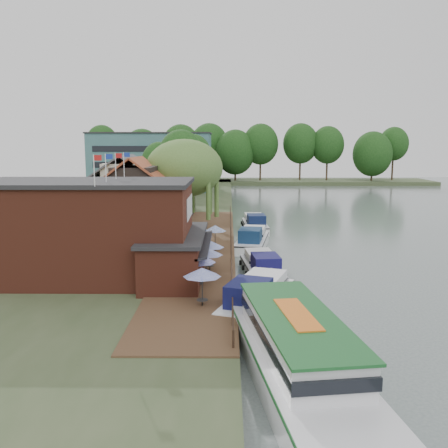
{
  "coord_description": "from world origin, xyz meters",
  "views": [
    {
      "loc": [
        -5.52,
        -36.88,
        10.85
      ],
      "look_at": [
        -6.0,
        12.0,
        3.0
      ],
      "focal_mm": 40.0,
      "sensor_mm": 36.0,
      "label": 1
    }
  ],
  "objects": [
    {
      "name": "ground",
      "position": [
        0.0,
        0.0,
        0.0
      ],
      "size": [
        260.0,
        260.0,
        0.0
      ],
      "primitive_type": "plane",
      "color": "#4C5855",
      "rests_on": "ground"
    },
    {
      "name": "swan",
      "position": [
        -4.23,
        -13.54,
        0.22
      ],
      "size": [
        0.44,
        0.44,
        0.44
      ],
      "primitive_type": "sphere",
      "color": "white",
      "rests_on": "ground"
    },
    {
      "name": "bank_tree_4",
      "position": [
        -15.84,
        84.2,
        6.59
      ],
      "size": [
        7.72,
        7.72,
        11.17
      ],
      "primitive_type": null,
      "color": "#143811",
      "rests_on": "land_bank"
    },
    {
      "name": "hotel_block",
      "position": [
        -22.0,
        70.0,
        7.15
      ],
      "size": [
        25.4,
        12.4,
        12.3
      ],
      "primitive_type": null,
      "color": "#38666B",
      "rests_on": "land_bank"
    },
    {
      "name": "land_bank",
      "position": [
        -30.0,
        35.0,
        0.5
      ],
      "size": [
        50.0,
        140.0,
        1.0
      ],
      "primitive_type": "cube",
      "color": "#384728",
      "rests_on": "ground"
    },
    {
      "name": "bank_tree_1",
      "position": [
        -17.51,
        49.28,
        6.13
      ],
      "size": [
        6.14,
        6.14,
        10.26
      ],
      "primitive_type": null,
      "color": "#143811",
      "rests_on": "land_bank"
    },
    {
      "name": "bank_tree_0",
      "position": [
        -13.11,
        42.66,
        7.08
      ],
      "size": [
        7.22,
        7.22,
        12.15
      ],
      "primitive_type": null,
      "color": "#143811",
      "rests_on": "land_bank"
    },
    {
      "name": "quay_rail",
      "position": [
        -5.3,
        10.5,
        1.5
      ],
      "size": [
        0.2,
        49.0,
        1.0
      ],
      "primitive_type": null,
      "color": "black",
      "rests_on": "land_bank"
    },
    {
      "name": "cruiser_2",
      "position": [
        -3.06,
        14.65,
        1.19
      ],
      "size": [
        4.65,
        10.2,
        2.38
      ],
      "primitive_type": null,
      "rotation": [
        0.0,
        0.0,
        -0.15
      ],
      "color": "white",
      "rests_on": "ground"
    },
    {
      "name": "cottage_a",
      "position": [
        -15.0,
        14.0,
        5.25
      ],
      "size": [
        8.6,
        7.6,
        8.5
      ],
      "primitive_type": null,
      "color": "black",
      "rests_on": "land_bank"
    },
    {
      "name": "bank_tree_2",
      "position": [
        -12.23,
        58.63,
        6.87
      ],
      "size": [
        6.59,
        6.59,
        11.74
      ],
      "primitive_type": null,
      "color": "#143811",
      "rests_on": "land_bank"
    },
    {
      "name": "willow",
      "position": [
        -10.5,
        19.0,
        6.21
      ],
      "size": [
        8.6,
        8.6,
        10.43
      ],
      "primitive_type": null,
      "color": "#476B2D",
      "rests_on": "land_bank"
    },
    {
      "name": "bank_tree_3",
      "position": [
        -16.32,
        76.17,
        8.13
      ],
      "size": [
        8.72,
        8.72,
        14.27
      ],
      "primitive_type": null,
      "color": "#143811",
      "rests_on": "land_bank"
    },
    {
      "name": "umbrella_5",
      "position": [
        -6.78,
        8.32,
        2.29
      ],
      "size": [
        2.06,
        2.06,
        2.38
      ],
      "primitive_type": null,
      "color": "navy",
      "rests_on": "quay_deck"
    },
    {
      "name": "cruiser_3",
      "position": [
        -2.22,
        25.4,
        1.15
      ],
      "size": [
        3.54,
        9.71,
        2.31
      ],
      "primitive_type": null,
      "rotation": [
        0.0,
        0.0,
        0.05
      ],
      "color": "white",
      "rests_on": "ground"
    },
    {
      "name": "umbrella_0",
      "position": [
        -7.13,
        -7.64,
        2.29
      ],
      "size": [
        2.32,
        2.32,
        2.38
      ],
      "primitive_type": null,
      "color": "navy",
      "rests_on": "quay_deck"
    },
    {
      "name": "umbrella_2",
      "position": [
        -7.16,
        -1.68,
        2.29
      ],
      "size": [
        2.44,
        2.44,
        2.38
      ],
      "primitive_type": null,
      "color": "navy",
      "rests_on": "quay_deck"
    },
    {
      "name": "bank_tree_5",
      "position": [
        -16.82,
        95.02,
        6.67
      ],
      "size": [
        7.95,
        7.95,
        11.34
      ],
      "primitive_type": null,
      "color": "#143811",
      "rests_on": "land_bank"
    },
    {
      "name": "umbrella_1",
      "position": [
        -7.59,
        -3.96,
        2.29
      ],
      "size": [
        2.42,
        2.42,
        2.38
      ],
      "primitive_type": null,
      "color": "#1B1D98",
      "rests_on": "quay_deck"
    },
    {
      "name": "umbrella_4",
      "position": [
        -7.94,
        5.56,
        2.29
      ],
      "size": [
        1.94,
        1.94,
        2.38
      ],
      "primitive_type": null,
      "color": "navy",
      "rests_on": "quay_deck"
    },
    {
      "name": "cruiser_1",
      "position": [
        -2.78,
        3.17,
        1.11
      ],
      "size": [
        3.96,
        9.51,
        2.22
      ],
      "primitive_type": null,
      "rotation": [
        0.0,
        0.0,
        0.11
      ],
      "color": "silver",
      "rests_on": "ground"
    },
    {
      "name": "cottage_b",
      "position": [
        -18.0,
        24.0,
        5.25
      ],
      "size": [
        9.6,
        8.6,
        8.5
      ],
      "primitive_type": null,
      "color": "beige",
      "rests_on": "land_bank"
    },
    {
      "name": "umbrella_3",
      "position": [
        -7.0,
        1.02,
        2.29
      ],
      "size": [
        2.27,
        2.27,
        2.38
      ],
      "primitive_type": null,
      "color": "navy",
      "rests_on": "quay_deck"
    },
    {
      "name": "cottage_c",
      "position": [
        -14.0,
        33.0,
        5.25
      ],
      "size": [
        7.6,
        7.6,
        8.5
      ],
      "primitive_type": null,
      "color": "black",
      "rests_on": "land_bank"
    },
    {
      "name": "tour_boat",
      "position": [
        -2.29,
        -15.82,
        1.63
      ],
      "size": [
        6.24,
        15.39,
        3.27
      ],
      "primitive_type": null,
      "rotation": [
        0.0,
        0.0,
        0.14
      ],
      "color": "silver",
      "rests_on": "ground"
    },
    {
      "name": "quay_deck",
      "position": [
        -8.0,
        10.0,
        1.05
      ],
      "size": [
        6.0,
        50.0,
        0.1
      ],
      "primitive_type": "cube",
      "color": "#47301E",
      "rests_on": "land_bank"
    },
    {
      "name": "cruiser_0",
      "position": [
        -3.64,
        -5.56,
        1.27
      ],
      "size": [
        6.55,
        10.89,
        2.53
      ],
      "primitive_type": null,
      "rotation": [
        0.0,
        0.0,
        -0.33
      ],
      "color": "white",
      "rests_on": "ground"
    },
    {
      "name": "pub",
      "position": [
        -14.0,
        -1.0,
        4.65
      ],
      "size": [
        20.0,
        11.0,
        7.3
      ],
      "primitive_type": null,
      "color": "maroon",
      "rests_on": "land_bank"
    }
  ]
}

